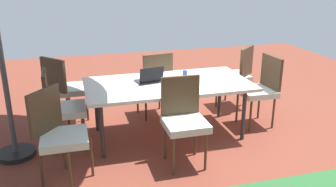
% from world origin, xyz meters
% --- Properties ---
extents(ground_plane, '(10.00, 10.00, 0.02)m').
position_xyz_m(ground_plane, '(0.00, 0.00, -0.01)').
color(ground_plane, brown).
extents(dining_table, '(2.08, 1.07, 0.72)m').
position_xyz_m(dining_table, '(0.00, 0.00, 0.68)').
color(dining_table, silver).
rests_on(dining_table, ground_plane).
extents(chair_southeast, '(0.59, 0.59, 0.98)m').
position_xyz_m(chair_southeast, '(1.30, -0.74, 0.55)').
color(chair_southeast, silver).
rests_on(chair_southeast, ground_plane).
extents(chair_east, '(0.46, 0.46, 0.98)m').
position_xyz_m(chair_east, '(1.33, -0.00, 0.55)').
color(chair_east, silver).
rests_on(chair_east, ground_plane).
extents(chair_north, '(0.46, 0.46, 0.98)m').
position_xyz_m(chair_north, '(0.02, 0.72, 0.55)').
color(chair_north, silver).
rests_on(chair_north, ground_plane).
extents(chair_south, '(0.48, 0.49, 0.98)m').
position_xyz_m(chair_south, '(0.02, -0.67, 0.55)').
color(chair_south, silver).
rests_on(chair_south, ground_plane).
extents(chair_southwest, '(0.59, 0.59, 0.98)m').
position_xyz_m(chair_southwest, '(-1.30, -0.71, 0.55)').
color(chair_southwest, silver).
rests_on(chair_southwest, ground_plane).
extents(chair_west, '(0.47, 0.46, 0.98)m').
position_xyz_m(chair_west, '(-1.32, 0.01, 0.55)').
color(chair_west, silver).
rests_on(chair_west, ground_plane).
extents(chair_northeast, '(0.58, 0.58, 0.98)m').
position_xyz_m(chair_northeast, '(1.34, 0.75, 0.55)').
color(chair_northeast, silver).
rests_on(chair_northeast, ground_plane).
extents(laptop, '(0.36, 0.30, 0.21)m').
position_xyz_m(laptop, '(0.22, -0.08, 0.77)').
color(laptop, '#2D2D33').
rests_on(laptop, dining_table).
extents(cup, '(0.06, 0.06, 0.10)m').
position_xyz_m(cup, '(-0.27, -0.15, 0.78)').
color(cup, '#334C99').
rests_on(cup, dining_table).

